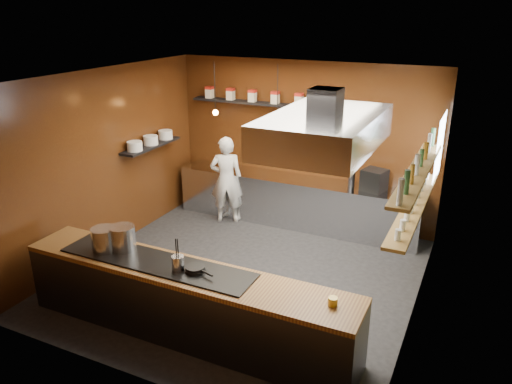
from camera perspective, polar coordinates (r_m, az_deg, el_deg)
The scene contains 26 objects.
floor at distance 7.77m, azimuth -1.43°, elevation -9.54°, with size 5.00×5.00×0.00m, color black.
back_wall at distance 9.34m, azimuth 5.43°, elevation 5.57°, with size 5.00×5.00×0.00m, color #37140A.
left_wall at distance 8.52m, azimuth -16.74°, elevation 3.31°, with size 5.00×5.00×0.00m, color #37140A.
right_wall at distance 6.48m, azimuth 18.62°, elevation -2.28°, with size 5.00×5.00×0.00m, color #444126.
ceiling at distance 6.79m, azimuth -1.65°, elevation 12.95°, with size 5.00×5.00×0.00m, color silver.
window_pane at distance 7.97m, azimuth 20.26°, elevation 4.76°, with size 1.00×1.00×0.00m, color white.
prep_counter at distance 9.37m, azimuth 4.52°, elevation -1.10°, with size 4.60×0.65×0.90m, color silver.
pass_counter at distance 6.36m, azimuth -8.14°, elevation -12.33°, with size 4.40×0.72×0.94m.
tin_shelf at distance 9.40m, azimuth 0.04°, elevation 10.13°, with size 2.60×0.26×0.04m, color black.
plate_shelf at distance 9.14m, azimuth -11.90°, elevation 5.21°, with size 0.30×1.40×0.04m, color black.
bottle_shelf_upper at distance 6.64m, azimuth 18.02°, elevation 2.20°, with size 0.26×2.80×0.04m, color olive.
bottle_shelf_lower at distance 6.79m, azimuth 17.59°, elevation -1.57°, with size 0.26×2.80×0.04m, color olive.
extractor_hood at distance 6.03m, azimuth 7.80°, elevation 7.02°, with size 1.20×2.00×0.72m.
pendant_left at distance 9.06m, azimuth -4.67°, elevation 9.36°, with size 0.10×0.10×0.95m.
pendant_right at distance 8.54m, azimuth 2.42°, elevation 8.72°, with size 0.10×0.10×0.95m.
storage_tins at distance 9.32m, azimuth 0.89°, elevation 10.86°, with size 2.43×0.13×0.22m.
plate_stacks at distance 9.12m, azimuth -11.94°, elevation 5.82°, with size 0.26×1.16×0.16m.
bottles at distance 6.60m, azimuth 18.15°, elevation 3.35°, with size 0.06×2.66×0.24m.
wine_glasses at distance 6.76m, azimuth 17.67°, elevation -0.90°, with size 0.07×2.37×0.13m.
stockpot_large at distance 6.64m, azimuth -15.00°, elevation -5.10°, with size 0.33×0.33×0.32m, color silver.
stockpot_small at distance 6.69m, azimuth -16.92°, elevation -5.19°, with size 0.33×0.33×0.31m, color #B1B4B9.
utensil_crock at distance 6.03m, azimuth -8.92°, elevation -8.05°, with size 0.15×0.15×0.19m, color #B5B8BD.
frying_pan at distance 6.01m, azimuth -6.93°, elevation -8.71°, with size 0.41×0.25×0.06m.
butter_jar at distance 5.44m, azimuth 8.77°, elevation -12.26°, with size 0.10×0.10×0.09m, color gold.
espresso_machine at distance 8.79m, azimuth 13.35°, elevation 1.34°, with size 0.38×0.36×0.38m, color black.
chef at distance 9.38m, azimuth -3.41°, elevation 1.42°, with size 0.61×0.40×1.66m, color white.
Camera 1 is at (3.06, -6.00, 3.89)m, focal length 35.00 mm.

